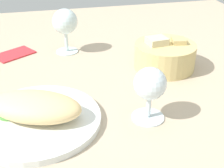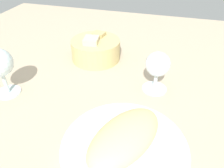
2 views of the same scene
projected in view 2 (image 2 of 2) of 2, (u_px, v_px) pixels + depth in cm
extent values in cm
cube|color=tan|center=(96.00, 97.00, 59.60)|extent=(140.00, 140.00, 2.00)
cylinder|color=white|center=(124.00, 147.00, 43.85)|extent=(25.68, 25.68, 1.40)
ellipsoid|color=#ECC989|center=(125.00, 137.00, 41.95)|extent=(21.13, 16.74, 5.05)
cone|color=#43853A|center=(106.00, 162.00, 39.37)|extent=(5.06, 5.06, 1.77)
cylinder|color=tan|center=(96.00, 50.00, 72.75)|extent=(16.20, 16.20, 6.82)
cube|color=tan|center=(99.00, 38.00, 73.94)|extent=(4.11, 4.43, 3.90)
cube|color=beige|center=(92.00, 45.00, 69.44)|extent=(5.55, 5.12, 4.99)
cylinder|color=silver|center=(154.00, 88.00, 60.61)|extent=(6.75, 6.75, 0.60)
cylinder|color=silver|center=(155.00, 81.00, 59.19)|extent=(1.00, 1.00, 4.22)
sphere|color=silver|center=(158.00, 64.00, 56.01)|extent=(6.55, 6.55, 6.55)
cylinder|color=silver|center=(8.00, 92.00, 59.26)|extent=(6.57, 6.57, 0.60)
cylinder|color=silver|center=(5.00, 83.00, 57.56)|extent=(1.00, 1.00, 5.17)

